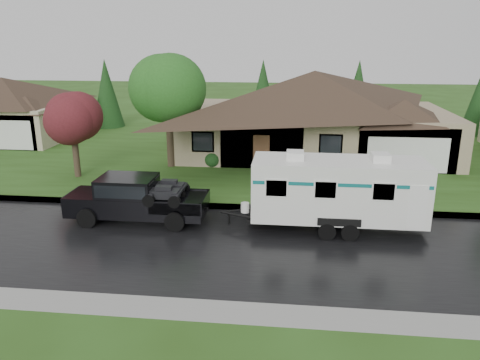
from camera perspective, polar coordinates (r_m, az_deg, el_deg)
name	(u,v)px	position (r m, az deg, el deg)	size (l,w,h in m)	color
ground	(276,228)	(20.25, 4.36, -5.88)	(140.00, 140.00, 0.00)	#2B4B17
road	(274,248)	(18.42, 4.12, -8.26)	(140.00, 8.00, 0.01)	black
curb	(277,209)	(22.32, 4.58, -3.49)	(140.00, 0.50, 0.15)	gray
lawn	(283,149)	(34.56, 5.31, 3.84)	(140.00, 26.00, 0.15)	#2B4B17
house_main	(318,103)	(32.84, 9.49, 9.24)	(19.44, 10.80, 6.90)	gray
house_far	(6,103)	(41.40, -26.63, 8.37)	(10.80, 8.64, 5.80)	tan
tree_left_green	(168,88)	(28.83, -8.78, 11.03)	(4.21, 4.21, 6.97)	#382B1E
tree_red	(72,119)	(28.04, -19.77, 7.02)	(2.92, 2.92, 4.83)	#382B1E
shrub_row	(314,161)	(28.92, 9.06, 2.30)	(13.60, 1.00, 1.00)	#143814
pickup_truck	(135,197)	(21.19, -12.72, -2.09)	(6.08, 2.31, 2.03)	black
travel_trailer	(338,189)	(19.94, 11.85, -1.11)	(7.50, 2.63, 3.36)	white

